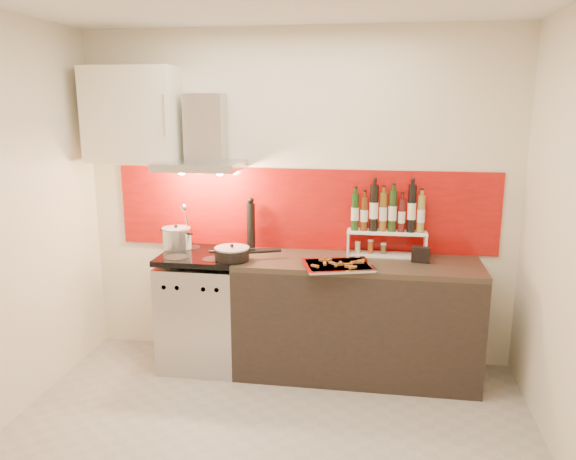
% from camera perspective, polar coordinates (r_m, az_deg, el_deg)
% --- Properties ---
extents(floor, '(3.40, 3.40, 0.00)m').
position_cam_1_polar(floor, '(3.62, -2.53, -21.56)').
color(floor, '#9E9991').
rests_on(floor, ground).
extents(back_wall, '(3.40, 0.02, 2.60)m').
position_cam_1_polar(back_wall, '(4.43, 0.91, 3.17)').
color(back_wall, silver).
rests_on(back_wall, ground).
extents(backsplash, '(3.00, 0.02, 0.64)m').
position_cam_1_polar(backsplash, '(4.42, 1.53, 2.11)').
color(backsplash, maroon).
rests_on(backsplash, back_wall).
extents(range_stove, '(0.60, 0.60, 0.91)m').
position_cam_1_polar(range_stove, '(4.52, -8.59, -8.07)').
color(range_stove, '#B7B7BA').
rests_on(range_stove, ground).
extents(counter, '(1.80, 0.60, 0.90)m').
position_cam_1_polar(counter, '(4.33, 6.95, -8.86)').
color(counter, black).
rests_on(counter, ground).
extents(range_hood, '(0.62, 0.50, 0.61)m').
position_cam_1_polar(range_hood, '(4.37, -8.61, 8.75)').
color(range_hood, '#B7B7BA').
rests_on(range_hood, back_wall).
extents(upper_cabinet, '(0.70, 0.35, 0.72)m').
position_cam_1_polar(upper_cabinet, '(4.55, -15.50, 11.21)').
color(upper_cabinet, '#EEE6CF').
rests_on(upper_cabinet, back_wall).
extents(stock_pot, '(0.23, 0.23, 0.19)m').
position_cam_1_polar(stock_pot, '(4.54, -11.28, -0.78)').
color(stock_pot, '#B7B7BA').
rests_on(stock_pot, range_stove).
extents(saute_pan, '(0.48, 0.28, 0.12)m').
position_cam_1_polar(saute_pan, '(4.16, -5.60, -2.36)').
color(saute_pan, black).
rests_on(saute_pan, range_stove).
extents(utensil_jar, '(0.08, 0.12, 0.38)m').
position_cam_1_polar(utensil_jar, '(4.48, -10.33, -0.64)').
color(utensil_jar, silver).
rests_on(utensil_jar, range_stove).
extents(pepper_mill, '(0.07, 0.07, 0.42)m').
position_cam_1_polar(pepper_mill, '(4.42, -3.80, 0.56)').
color(pepper_mill, black).
rests_on(pepper_mill, counter).
extents(step_shelf, '(0.60, 0.16, 0.55)m').
position_cam_1_polar(step_shelf, '(4.29, 10.01, 0.78)').
color(step_shelf, white).
rests_on(step_shelf, counter).
extents(caddy_box, '(0.14, 0.07, 0.11)m').
position_cam_1_polar(caddy_box, '(4.21, 13.33, -2.44)').
color(caddy_box, black).
rests_on(caddy_box, counter).
extents(baking_tray, '(0.57, 0.49, 0.03)m').
position_cam_1_polar(baking_tray, '(4.00, 5.08, -3.58)').
color(baking_tray, silver).
rests_on(baking_tray, counter).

